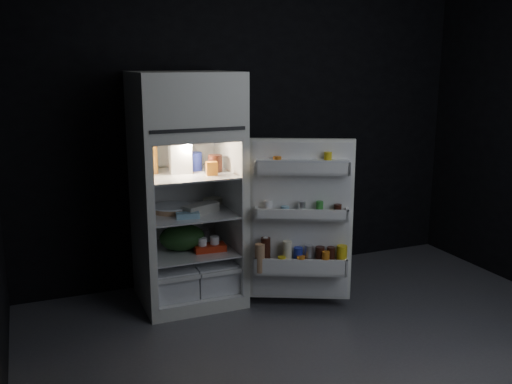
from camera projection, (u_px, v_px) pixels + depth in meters
name	position (u px, v px, depth m)	size (l,w,h in m)	color
floor	(347.00, 359.00, 3.64)	(4.00, 3.40, 0.00)	#54545A
wall_back	(248.00, 121.00, 4.86)	(4.00, 0.00, 2.70)	black
refrigerator	(186.00, 181.00, 4.36)	(0.76, 0.71, 1.78)	white
fridge_door	(301.00, 224.00, 4.20)	(0.73, 0.48, 1.22)	white
milk_jug	(180.00, 157.00, 4.30)	(0.16, 0.16, 0.24)	white
mayo_jar	(195.00, 161.00, 4.41)	(0.11, 0.11, 0.14)	navy
jam_jar	(215.00, 163.00, 4.35)	(0.11, 0.11, 0.13)	black
amber_bottle	(152.00, 159.00, 4.27)	(0.09, 0.09, 0.22)	#BB6D1E
small_carton	(212.00, 168.00, 4.23)	(0.08, 0.06, 0.10)	orange
egg_carton	(201.00, 209.00, 4.33)	(0.29, 0.11, 0.07)	#9B998D
pie	(171.00, 209.00, 4.37)	(0.29, 0.29, 0.04)	tan
flat_package	(188.00, 215.00, 4.19)	(0.17, 0.08, 0.04)	#82B2C9
wrapped_pkg	(213.00, 201.00, 4.60)	(0.13, 0.11, 0.05)	beige
produce_bag	(182.00, 237.00, 4.40)	(0.35, 0.30, 0.20)	#193815
yogurt_tray	(210.00, 248.00, 4.39)	(0.24, 0.13, 0.05)	red
small_can_red	(198.00, 235.00, 4.65)	(0.06, 0.06, 0.09)	red
small_can_silver	(205.00, 235.00, 4.63)	(0.07, 0.07, 0.09)	silver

